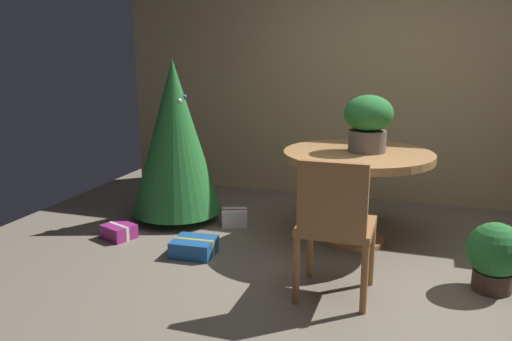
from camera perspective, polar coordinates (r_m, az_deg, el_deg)
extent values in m
plane|color=#756B5B|center=(3.55, 12.93, -12.91)|extent=(6.60, 6.60, 0.00)
cube|color=tan|center=(5.39, 15.99, 10.20)|extent=(6.00, 0.10, 2.60)
cylinder|color=#B27F4C|center=(4.33, 10.89, -7.56)|extent=(0.49, 0.49, 0.04)
cylinder|color=#B27F4C|center=(4.22, 11.09, -3.11)|extent=(0.17, 0.17, 0.66)
cylinder|color=#B27F4C|center=(4.14, 11.32, 1.68)|extent=(1.19, 1.19, 0.06)
cylinder|color=#665B51|center=(4.13, 12.31, 3.23)|extent=(0.29, 0.29, 0.17)
ellipsoid|color=#287533|center=(4.10, 12.46, 6.25)|extent=(0.38, 0.38, 0.29)
sphere|color=#E5A8B2|center=(4.02, 12.25, 6.06)|extent=(0.07, 0.07, 0.07)
sphere|color=#E5A8B2|center=(4.03, 10.88, 7.10)|extent=(0.06, 0.06, 0.06)
cylinder|color=#9E6B3D|center=(3.59, 6.06, -8.49)|extent=(0.04, 0.04, 0.44)
cylinder|color=#9E6B3D|center=(3.54, 12.75, -9.12)|extent=(0.04, 0.04, 0.44)
cylinder|color=#9E6B3D|center=(3.23, 4.50, -11.06)|extent=(0.04, 0.04, 0.44)
cylinder|color=#9E6B3D|center=(3.17, 11.99, -11.83)|extent=(0.04, 0.04, 0.44)
cube|color=#9E6B3D|center=(3.28, 8.97, -6.17)|extent=(0.46, 0.45, 0.05)
cube|color=#9E6B3D|center=(3.02, 8.52, -3.06)|extent=(0.41, 0.05, 0.43)
cylinder|color=brown|center=(4.86, -8.72, -4.89)|extent=(0.10, 0.10, 0.08)
cone|color=#287533|center=(4.68, -9.04, 3.70)|extent=(0.82, 0.82, 1.39)
sphere|color=silver|center=(4.72, -10.02, 7.38)|extent=(0.06, 0.06, 0.06)
sphere|color=silver|center=(4.72, -10.00, 7.64)|extent=(0.05, 0.05, 0.05)
sphere|color=silver|center=(4.68, -9.55, 9.67)|extent=(0.07, 0.07, 0.07)
sphere|color=#2D51A8|center=(4.61, -8.03, 8.14)|extent=(0.05, 0.05, 0.05)
sphere|color=silver|center=(4.56, -8.58, 7.69)|extent=(0.05, 0.05, 0.05)
cube|color=#1E569E|center=(4.01, -6.93, -8.47)|extent=(0.33, 0.29, 0.13)
cube|color=gold|center=(4.01, -6.93, -8.47)|extent=(0.32, 0.05, 0.13)
cube|color=#9E287A|center=(4.48, -15.04, -6.58)|extent=(0.30, 0.29, 0.12)
cube|color=silver|center=(4.48, -15.04, -6.58)|extent=(0.24, 0.12, 0.12)
cube|color=silver|center=(4.62, -2.40, -5.27)|extent=(0.27, 0.23, 0.15)
cube|color=#9E287A|center=(4.62, -2.40, -5.27)|extent=(0.22, 0.11, 0.15)
cylinder|color=#4C382D|center=(3.78, 24.83, -11.05)|extent=(0.25, 0.25, 0.14)
sphere|color=#287533|center=(3.70, 25.15, -8.03)|extent=(0.36, 0.36, 0.36)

